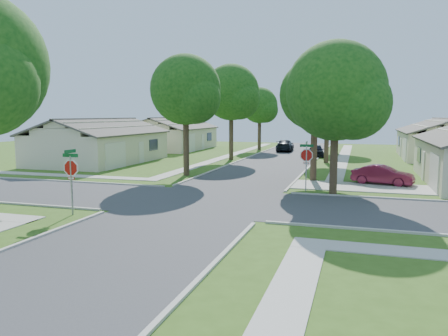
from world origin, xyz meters
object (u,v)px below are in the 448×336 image
tree_w_far (260,107)px  stop_sign_ne (306,157)px  tree_ne_corner (337,96)px  tree_e_far (336,103)px  stop_sign_sw (71,171)px  car_curb_west (285,145)px  house_nw_far (173,138)px  tree_e_mid (328,96)px  tree_w_near (186,93)px  car_curb_east (316,150)px  tree_e_near (316,98)px  house_nw_near (100,147)px  tree_w_mid (232,95)px  car_driveway (383,175)px  house_ne_far (443,144)px

tree_w_far → stop_sign_ne: bearing=-72.3°
tree_ne_corner → tree_e_far: bearing=93.1°
stop_sign_sw → car_curb_west: bearing=84.7°
tree_w_far → house_nw_far: bearing=-170.0°
tree_e_mid → tree_w_near: size_ratio=1.03×
stop_sign_ne → stop_sign_sw: bearing=-135.0°
car_curb_east → tree_e_mid: bearing=-83.2°
stop_sign_sw → house_nw_far: bearing=107.1°
tree_e_near → tree_w_near: 9.41m
stop_sign_sw → house_nw_near: size_ratio=0.22×
tree_e_near → tree_ne_corner: 5.06m
tree_w_mid → tree_ne_corner: size_ratio=1.10×
tree_e_mid → tree_w_far: 16.06m
tree_ne_corner → car_driveway: bearing=57.9°
stop_sign_ne → tree_e_mid: size_ratio=0.32×
house_ne_far → car_driveway: (-6.81, -20.30, -0.88)m
tree_w_far → car_driveway: (13.83, -25.31, -4.87)m
house_nw_near → car_driveway: bearing=-14.0°
tree_w_mid → tree_ne_corner: 20.10m
tree_e_far → car_curb_west: tree_e_far is taller
stop_sign_ne → tree_e_far: (0.05, 29.31, 3.95)m
tree_e_near → house_nw_far: tree_e_near is taller
stop_sign_ne → tree_w_far: size_ratio=0.37×
house_ne_far → tree_e_near: bearing=-119.3°
tree_e_mid → car_curb_east: (-1.56, 6.02, -5.59)m
tree_e_mid → tree_w_far: tree_e_mid is taller
tree_e_far → tree_w_near: 26.71m
house_nw_near → tree_e_far: bearing=42.5°
tree_e_near → tree_w_mid: bearing=128.0°
tree_ne_corner → house_nw_far: size_ratio=0.64×
tree_e_mid → house_nw_near: tree_e_mid is taller
tree_e_far → house_nw_far: tree_e_far is taller
stop_sign_ne → car_curb_east: size_ratio=0.76×
tree_w_near → house_nw_far: size_ratio=0.66×
house_ne_far → car_curb_east: 12.97m
stop_sign_sw → stop_sign_ne: (9.40, 9.40, 0.00)m
stop_sign_sw → tree_e_near: size_ratio=0.36×
tree_w_mid → tree_w_far: (-0.01, 13.00, -0.98)m
tree_w_far → tree_e_far: bearing=0.0°
stop_sign_sw → house_ne_far: bearing=58.4°
house_nw_far → car_curb_west: house_nw_far is taller
tree_e_far → tree_ne_corner: bearing=-86.9°
tree_e_mid → tree_ne_corner: bearing=-84.6°
car_curb_east → car_curb_west: size_ratio=0.79×
tree_ne_corner → tree_w_mid: bearing=123.2°
tree_w_mid → car_curb_west: size_ratio=1.93×
tree_e_near → car_curb_east: size_ratio=2.12×
stop_sign_sw → car_driveway: bearing=44.0°
tree_w_far → tree_e_near: bearing=-69.4°
stop_sign_ne → car_curb_west: size_ratio=0.60×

